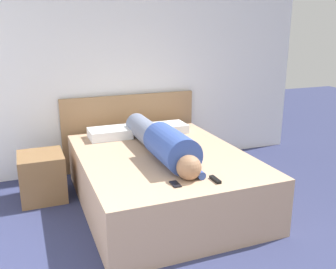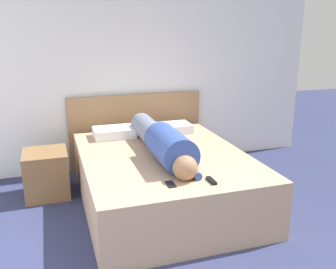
# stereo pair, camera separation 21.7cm
# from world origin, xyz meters

# --- Properties ---
(wall_back) EXTENTS (5.43, 0.06, 2.60)m
(wall_back) POSITION_xyz_m (0.00, 3.59, 1.30)
(wall_back) COLOR white
(wall_back) RESTS_ON ground_plane
(bed) EXTENTS (1.64, 2.09, 0.55)m
(bed) POSITION_xyz_m (0.23, 2.32, 0.27)
(bed) COLOR tan
(bed) RESTS_ON ground_plane
(headboard) EXTENTS (1.76, 0.04, 0.97)m
(headboard) POSITION_xyz_m (0.23, 3.52, 0.48)
(headboard) COLOR #A37A51
(headboard) RESTS_ON ground_plane
(nightstand) EXTENTS (0.46, 0.50, 0.50)m
(nightstand) POSITION_xyz_m (-0.93, 2.91, 0.25)
(nightstand) COLOR brown
(nightstand) RESTS_ON ground_plane
(person_lying) EXTENTS (0.34, 1.64, 0.34)m
(person_lying) POSITION_xyz_m (0.21, 2.26, 0.70)
(person_lying) COLOR #936B4C
(person_lying) RESTS_ON bed
(pillow_near_headboard) EXTENTS (0.48, 0.33, 0.11)m
(pillow_near_headboard) POSITION_xyz_m (-0.13, 3.09, 0.60)
(pillow_near_headboard) COLOR white
(pillow_near_headboard) RESTS_ON bed
(pillow_second) EXTENTS (0.46, 0.33, 0.10)m
(pillow_second) POSITION_xyz_m (0.59, 3.09, 0.60)
(pillow_second) COLOR white
(pillow_second) RESTS_ON bed
(tv_remote) EXTENTS (0.04, 0.15, 0.02)m
(tv_remote) POSITION_xyz_m (0.40, 1.51, 0.56)
(tv_remote) COLOR black
(tv_remote) RESTS_ON bed
(cell_phone) EXTENTS (0.06, 0.13, 0.01)m
(cell_phone) POSITION_xyz_m (0.05, 1.55, 0.56)
(cell_phone) COLOR black
(cell_phone) RESTS_ON bed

